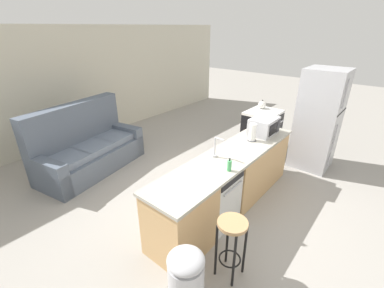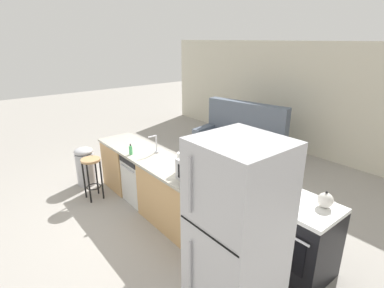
{
  "view_description": "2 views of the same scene",
  "coord_description": "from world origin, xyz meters",
  "px_view_note": "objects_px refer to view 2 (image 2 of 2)",
  "views": [
    {
      "loc": [
        -2.69,
        -1.65,
        2.56
      ],
      "look_at": [
        0.14,
        0.71,
        0.86
      ],
      "focal_mm": 24.0,
      "sensor_mm": 36.0,
      "label": 1
    },
    {
      "loc": [
        3.83,
        -2.26,
        2.65
      ],
      "look_at": [
        0.28,
        0.61,
        1.03
      ],
      "focal_mm": 28.0,
      "sensor_mm": 36.0,
      "label": 2
    }
  ],
  "objects_px": {
    "trash_bin": "(85,166)",
    "couch": "(240,141)",
    "refrigerator": "(236,240)",
    "stove_range": "(299,238)",
    "dishwasher": "(144,177)",
    "bar_stool": "(92,170)",
    "kettle": "(325,200)",
    "paper_towel_roll": "(181,163)",
    "microwave": "(198,172)",
    "soap_bottle": "(131,150)"
  },
  "relations": [
    {
      "from": "stove_range",
      "to": "microwave",
      "type": "height_order",
      "value": "microwave"
    },
    {
      "from": "refrigerator",
      "to": "kettle",
      "type": "xyz_separation_m",
      "value": [
        0.17,
        1.23,
        0.04
      ]
    },
    {
      "from": "stove_range",
      "to": "refrigerator",
      "type": "distance_m",
      "value": 1.21
    },
    {
      "from": "refrigerator",
      "to": "microwave",
      "type": "bearing_deg",
      "value": 155.14
    },
    {
      "from": "dishwasher",
      "to": "stove_range",
      "type": "relative_size",
      "value": 0.93
    },
    {
      "from": "stove_range",
      "to": "trash_bin",
      "type": "xyz_separation_m",
      "value": [
        -3.82,
        -1.11,
        -0.07
      ]
    },
    {
      "from": "stove_range",
      "to": "microwave",
      "type": "relative_size",
      "value": 1.8
    },
    {
      "from": "paper_towel_roll",
      "to": "couch",
      "type": "height_order",
      "value": "couch"
    },
    {
      "from": "stove_range",
      "to": "kettle",
      "type": "bearing_deg",
      "value": 37.71
    },
    {
      "from": "dishwasher",
      "to": "bar_stool",
      "type": "relative_size",
      "value": 1.14
    },
    {
      "from": "refrigerator",
      "to": "stove_range",
      "type": "bearing_deg",
      "value": 89.99
    },
    {
      "from": "paper_towel_roll",
      "to": "kettle",
      "type": "distance_m",
      "value": 1.85
    },
    {
      "from": "dishwasher",
      "to": "refrigerator",
      "type": "relative_size",
      "value": 0.44
    },
    {
      "from": "dishwasher",
      "to": "paper_towel_roll",
      "type": "height_order",
      "value": "paper_towel_roll"
    },
    {
      "from": "refrigerator",
      "to": "bar_stool",
      "type": "xyz_separation_m",
      "value": [
        -3.2,
        -0.12,
        -0.41
      ]
    },
    {
      "from": "stove_range",
      "to": "bar_stool",
      "type": "relative_size",
      "value": 1.22
    },
    {
      "from": "kettle",
      "to": "paper_towel_roll",
      "type": "bearing_deg",
      "value": -158.84
    },
    {
      "from": "paper_towel_roll",
      "to": "trash_bin",
      "type": "bearing_deg",
      "value": -165.73
    },
    {
      "from": "paper_towel_roll",
      "to": "kettle",
      "type": "relative_size",
      "value": 1.38
    },
    {
      "from": "stove_range",
      "to": "bar_stool",
      "type": "height_order",
      "value": "stove_range"
    },
    {
      "from": "microwave",
      "to": "soap_bottle",
      "type": "distance_m",
      "value": 1.43
    },
    {
      "from": "paper_towel_roll",
      "to": "couch",
      "type": "xyz_separation_m",
      "value": [
        -1.37,
        2.74,
        -0.64
      ]
    },
    {
      "from": "kettle",
      "to": "trash_bin",
      "type": "height_order",
      "value": "kettle"
    },
    {
      "from": "refrigerator",
      "to": "soap_bottle",
      "type": "xyz_separation_m",
      "value": [
        -2.59,
        0.33,
        0.02
      ]
    },
    {
      "from": "dishwasher",
      "to": "paper_towel_roll",
      "type": "relative_size",
      "value": 2.98
    },
    {
      "from": "microwave",
      "to": "trash_bin",
      "type": "xyz_separation_m",
      "value": [
        -2.64,
        -0.56,
        -0.66
      ]
    },
    {
      "from": "soap_bottle",
      "to": "couch",
      "type": "bearing_deg",
      "value": 96.45
    },
    {
      "from": "stove_range",
      "to": "refrigerator",
      "type": "bearing_deg",
      "value": -90.01
    },
    {
      "from": "trash_bin",
      "to": "couch",
      "type": "bearing_deg",
      "value": 74.91
    },
    {
      "from": "soap_bottle",
      "to": "microwave",
      "type": "bearing_deg",
      "value": 8.78
    },
    {
      "from": "stove_range",
      "to": "paper_towel_roll",
      "type": "xyz_separation_m",
      "value": [
        -1.56,
        -0.54,
        0.59
      ]
    },
    {
      "from": "bar_stool",
      "to": "soap_bottle",
      "type": "bearing_deg",
      "value": 36.09
    },
    {
      "from": "microwave",
      "to": "couch",
      "type": "bearing_deg",
      "value": 122.34
    },
    {
      "from": "dishwasher",
      "to": "bar_stool",
      "type": "height_order",
      "value": "dishwasher"
    },
    {
      "from": "refrigerator",
      "to": "paper_towel_roll",
      "type": "height_order",
      "value": "refrigerator"
    },
    {
      "from": "dishwasher",
      "to": "paper_towel_roll",
      "type": "bearing_deg",
      "value": 0.55
    },
    {
      "from": "dishwasher",
      "to": "microwave",
      "type": "xyz_separation_m",
      "value": [
        1.42,
        -0.0,
        0.62
      ]
    },
    {
      "from": "stove_range",
      "to": "kettle",
      "type": "xyz_separation_m",
      "value": [
        0.17,
        0.13,
        0.53
      ]
    },
    {
      "from": "soap_bottle",
      "to": "paper_towel_roll",
      "type": "bearing_deg",
      "value": 12.51
    },
    {
      "from": "dishwasher",
      "to": "microwave",
      "type": "distance_m",
      "value": 1.55
    },
    {
      "from": "dishwasher",
      "to": "refrigerator",
      "type": "bearing_deg",
      "value": -11.93
    },
    {
      "from": "soap_bottle",
      "to": "trash_bin",
      "type": "height_order",
      "value": "soap_bottle"
    },
    {
      "from": "bar_stool",
      "to": "couch",
      "type": "relative_size",
      "value": 0.35
    },
    {
      "from": "microwave",
      "to": "bar_stool",
      "type": "height_order",
      "value": "microwave"
    },
    {
      "from": "bar_stool",
      "to": "refrigerator",
      "type": "bearing_deg",
      "value": 2.06
    },
    {
      "from": "dishwasher",
      "to": "kettle",
      "type": "bearing_deg",
      "value": 13.78
    },
    {
      "from": "dishwasher",
      "to": "refrigerator",
      "type": "xyz_separation_m",
      "value": [
        2.6,
        -0.55,
        0.53
      ]
    },
    {
      "from": "paper_towel_roll",
      "to": "soap_bottle",
      "type": "height_order",
      "value": "paper_towel_roll"
    },
    {
      "from": "paper_towel_roll",
      "to": "bar_stool",
      "type": "bearing_deg",
      "value": -157.67
    },
    {
      "from": "dishwasher",
      "to": "soap_bottle",
      "type": "relative_size",
      "value": 4.77
    }
  ]
}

